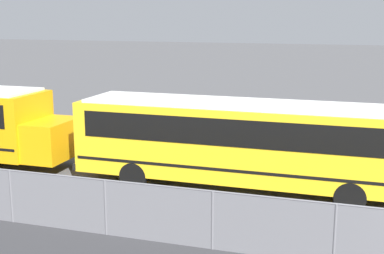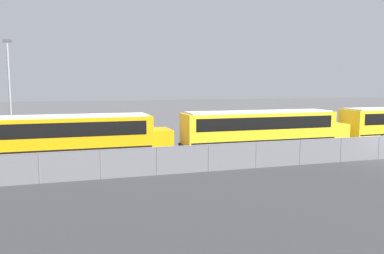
{
  "view_description": "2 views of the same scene",
  "coord_description": "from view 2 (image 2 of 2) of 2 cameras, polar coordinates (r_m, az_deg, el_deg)",
  "views": [
    {
      "loc": [
        -2.6,
        -12.35,
        5.92
      ],
      "look_at": [
        -8.42,
        5.72,
        1.92
      ],
      "focal_mm": 50.0,
      "sensor_mm": 36.0,
      "label": 1
    },
    {
      "loc": [
        -19.17,
        -19.9,
        4.98
      ],
      "look_at": [
        -11.57,
        4.84,
        2.04
      ],
      "focal_mm": 35.0,
      "sensor_mm": 36.0,
      "label": 2
    }
  ],
  "objects": [
    {
      "name": "ground_plane",
      "position": [
        28.07,
        26.49,
        -4.43
      ],
      "size": [
        200.0,
        200.0,
        0.0
      ],
      "primitive_type": "plane",
      "color": "#4C4C4F"
    },
    {
      "name": "light_pole",
      "position": [
        32.1,
        -26.04,
        5.12
      ],
      "size": [
        0.6,
        0.24,
        8.39
      ],
      "color": "gray",
      "rests_on": "ground_plane"
    },
    {
      "name": "school_bus_3",
      "position": [
        28.27,
        10.7,
        -0.07
      ],
      "size": [
        13.03,
        2.59,
        3.05
      ],
      "color": "yellow",
      "rests_on": "ground_plane"
    },
    {
      "name": "fence",
      "position": [
        27.94,
        26.58,
        -2.79
      ],
      "size": [
        120.71,
        0.07,
        1.59
      ],
      "color": "#9EA0A5",
      "rests_on": "ground_plane"
    },
    {
      "name": "school_bus_2",
      "position": [
        25.1,
        -18.82,
        -1.12
      ],
      "size": [
        13.03,
        2.59,
        3.05
      ],
      "color": "orange",
      "rests_on": "ground_plane"
    }
  ]
}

